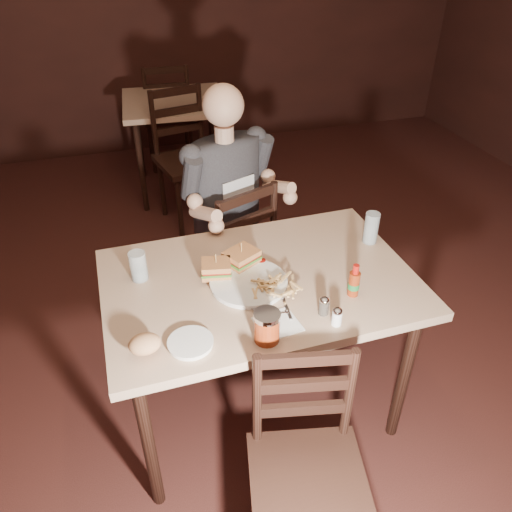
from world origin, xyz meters
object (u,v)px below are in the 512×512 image
object	(u,v)px
bg_chair_far	(168,115)
diner	(230,178)
chair_near	(308,482)
dinner_plate	(249,283)
bg_table	(176,111)
side_plate	(191,344)
hot_sauce	(354,280)
glass_left	(138,266)
syrup_dispenser	(267,327)
bg_chair_near	(191,161)
chair_far	(228,252)
glass_right	(371,228)
main_table	(260,294)

from	to	relation	value
bg_chair_far	diner	size ratio (longest dim) A/B	1.05
chair_near	dinner_plate	xyz separation A→B (m)	(-0.01, 0.65, 0.36)
bg_chair_far	chair_near	bearing A→B (deg)	91.19
bg_table	dinner_plate	xyz separation A→B (m)	(-0.11, -2.43, 0.10)
side_plate	hot_sauce	bearing A→B (deg)	7.53
diner	side_plate	world-z (taller)	diner
hot_sauce	bg_table	bearing A→B (deg)	95.66
chair_near	hot_sauce	bearing A→B (deg)	65.98
bg_chair_far	glass_left	size ratio (longest dim) A/B	7.60
syrup_dispenser	dinner_plate	bearing A→B (deg)	84.62
bg_chair_near	side_plate	distance (m)	2.19
hot_sauce	diner	bearing A→B (deg)	107.23
syrup_dispenser	chair_far	bearing A→B (deg)	83.08
glass_right	main_table	bearing A→B (deg)	-167.65
glass_left	hot_sauce	distance (m)	0.84
glass_left	syrup_dispenser	xyz separation A→B (m)	(0.38, -0.48, -0.00)
chair_near	glass_left	xyz separation A→B (m)	(-0.42, 0.82, 0.41)
bg_chair_near	hot_sauce	size ratio (longest dim) A/B	7.02
chair_far	main_table	bearing A→B (deg)	66.34
bg_table	diner	xyz separation A→B (m)	(-0.00, -1.76, 0.23)
main_table	chair_near	world-z (taller)	chair_near
main_table	glass_left	bearing A→B (deg)	162.36
chair_far	bg_chair_far	world-z (taller)	bg_chair_far
bg_chair_far	diner	bearing A→B (deg)	92.57
main_table	chair_near	bearing A→B (deg)	-93.34
chair_near	bg_chair_far	world-z (taller)	bg_chair_far
main_table	syrup_dispenser	size ratio (longest dim) A/B	10.57
main_table	diner	world-z (taller)	diner
dinner_plate	glass_right	distance (m)	0.62
bg_chair_near	dinner_plate	world-z (taller)	bg_chair_near
chair_far	bg_chair_near	size ratio (longest dim) A/B	0.92
hot_sauce	side_plate	size ratio (longest dim) A/B	0.90
bg_table	chair_far	distance (m)	1.73
bg_chair_near	glass_right	distance (m)	1.84
bg_chair_far	hot_sauce	distance (m)	3.18
chair_near	bg_chair_far	bearing A→B (deg)	101.04
glass_right	side_plate	size ratio (longest dim) A/B	0.93
chair_near	glass_left	size ratio (longest dim) A/B	6.82
chair_near	bg_chair_far	distance (m)	3.63
chair_far	glass_left	bearing A→B (deg)	27.26
glass_left	side_plate	size ratio (longest dim) A/B	0.81
hot_sauce	chair_far	bearing A→B (deg)	107.40
chair_near	glass_right	world-z (taller)	glass_right
bg_chair_far	hot_sauce	world-z (taller)	bg_chair_far
bg_chair_near	glass_left	xyz separation A→B (m)	(-0.51, -1.71, 0.35)
syrup_dispenser	side_plate	world-z (taller)	syrup_dispenser
chair_near	bg_chair_near	distance (m)	2.53
bg_table	chair_near	distance (m)	3.09
chair_far	bg_chair_near	world-z (taller)	bg_chair_near
main_table	bg_table	size ratio (longest dim) A/B	1.45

